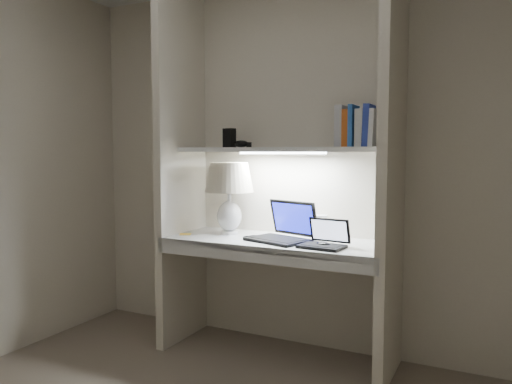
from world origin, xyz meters
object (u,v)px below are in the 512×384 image
Objects in this scene: table_lamp at (229,186)px; laptop_netbook at (325,240)px; laptop_main at (284,232)px; speaker at (319,226)px; book_row at (357,127)px.

laptop_netbook is (0.74, -0.16, -0.29)m from table_lamp.
speaker is (0.16, 0.22, 0.02)m from laptop_main.
speaker is 0.57× the size of book_row.
table_lamp is 0.52m from laptop_main.
laptop_netbook is 0.36m from speaker.
table_lamp is at bearing -175.62° from book_row.
speaker is 0.70m from book_row.
table_lamp is 1.91× the size of book_row.
book_row is (0.12, 0.23, 0.68)m from laptop_netbook.
table_lamp is at bearing 174.12° from laptop_netbook.
book_row is (0.43, 0.13, 0.66)m from laptop_main.
laptop_main reaches higher than speaker.
laptop_main is 3.09× the size of speaker.
table_lamp is at bearing -170.17° from laptop_main.
book_row is at bearing -33.82° from speaker.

